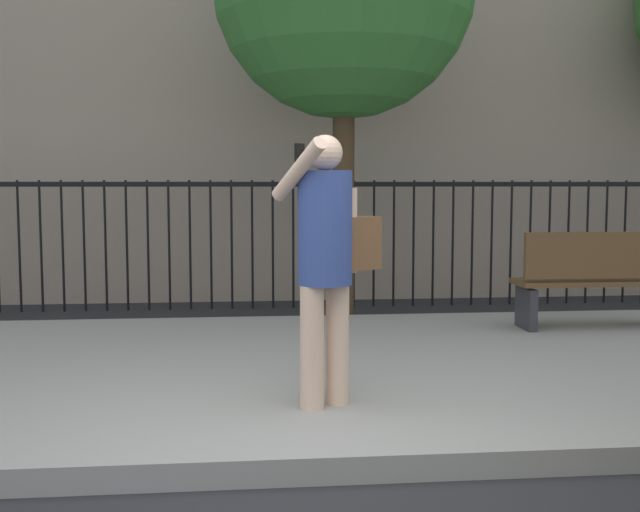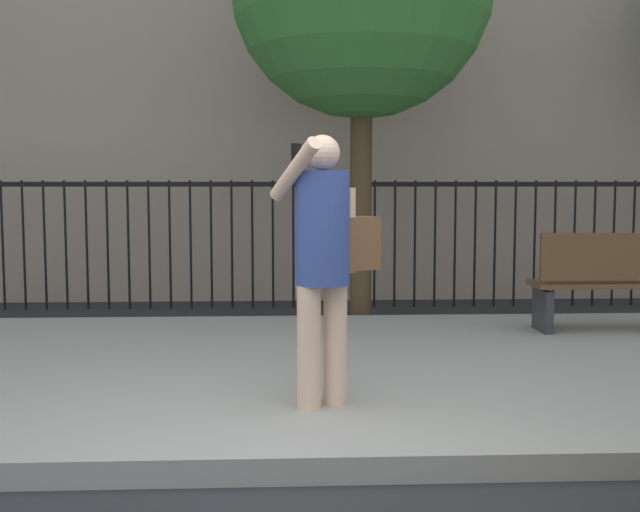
# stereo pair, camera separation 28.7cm
# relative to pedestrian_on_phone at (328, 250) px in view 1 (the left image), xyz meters

# --- Properties ---
(ground_plane) EXTENTS (60.00, 60.00, 0.00)m
(ground_plane) POSITION_rel_pedestrian_on_phone_xyz_m (-0.26, -0.96, -1.14)
(ground_plane) COLOR #28282B
(sidewalk) EXTENTS (28.00, 4.40, 0.15)m
(sidewalk) POSITION_rel_pedestrian_on_phone_xyz_m (-0.26, 1.24, -1.07)
(sidewalk) COLOR #9E9B93
(sidewalk) RESTS_ON ground
(iron_fence) EXTENTS (12.03, 0.04, 1.60)m
(iron_fence) POSITION_rel_pedestrian_on_phone_xyz_m (-0.26, 4.94, -0.12)
(iron_fence) COLOR black
(iron_fence) RESTS_ON ground
(pedestrian_on_phone) EXTENTS (0.72, 0.61, 1.71)m
(pedestrian_on_phone) POSITION_rel_pedestrian_on_phone_xyz_m (0.00, 0.00, 0.00)
(pedestrian_on_phone) COLOR beige
(pedestrian_on_phone) RESTS_ON sidewalk
(street_bench) EXTENTS (1.60, 0.45, 0.95)m
(street_bench) POSITION_rel_pedestrian_on_phone_xyz_m (2.92, 2.38, -0.49)
(street_bench) COLOR brown
(street_bench) RESTS_ON sidewalk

